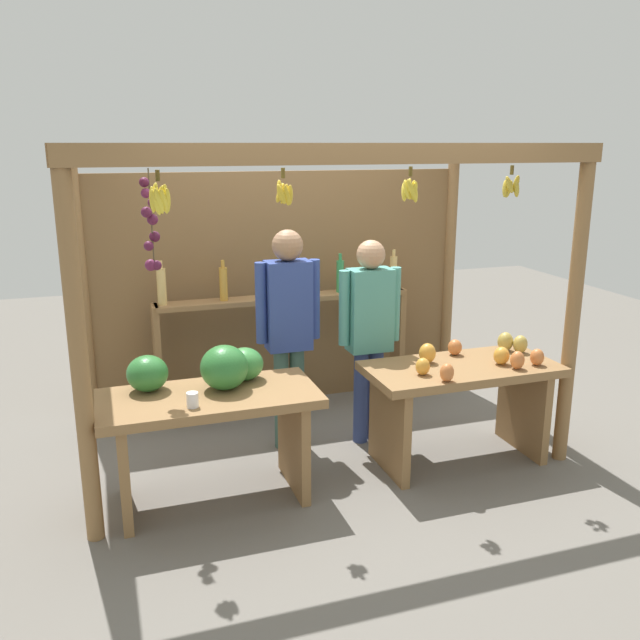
% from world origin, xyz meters
% --- Properties ---
extents(ground_plane, '(12.00, 12.00, 0.00)m').
position_xyz_m(ground_plane, '(0.00, 0.00, 0.00)').
color(ground_plane, slate).
rests_on(ground_plane, ground).
extents(market_stall, '(3.33, 1.84, 2.22)m').
position_xyz_m(market_stall, '(-0.01, 0.40, 1.29)').
color(market_stall, olive).
rests_on(market_stall, ground).
extents(fruit_counter_left, '(1.35, 0.65, 1.00)m').
position_xyz_m(fruit_counter_left, '(-0.88, -0.61, 0.64)').
color(fruit_counter_left, olive).
rests_on(fruit_counter_left, ground).
extents(fruit_counter_right, '(1.35, 0.64, 0.86)m').
position_xyz_m(fruit_counter_right, '(0.90, -0.65, 0.55)').
color(fruit_counter_right, olive).
rests_on(fruit_counter_right, ground).
extents(bottle_shelf_unit, '(2.14, 0.22, 1.35)m').
position_xyz_m(bottle_shelf_unit, '(-0.05, 0.65, 0.79)').
color(bottle_shelf_unit, olive).
rests_on(bottle_shelf_unit, ground).
extents(vendor_man, '(0.48, 0.22, 1.64)m').
position_xyz_m(vendor_man, '(-0.20, -0.04, 0.98)').
color(vendor_man, '#3C5D51').
rests_on(vendor_man, ground).
extents(vendor_woman, '(0.48, 0.21, 1.55)m').
position_xyz_m(vendor_woman, '(0.40, -0.14, 0.92)').
color(vendor_woman, navy).
rests_on(vendor_woman, ground).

